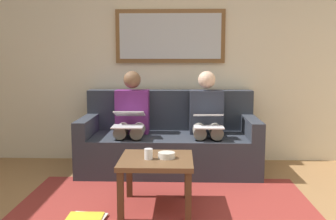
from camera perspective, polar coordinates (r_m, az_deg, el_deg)
name	(u,v)px	position (r m, az deg, el deg)	size (l,w,h in m)	color
wall_rear	(170,57)	(4.90, 0.35, 7.80)	(6.00, 0.12, 2.60)	beige
area_rug	(165,210)	(3.40, -0.49, -14.50)	(2.60, 1.80, 0.01)	maroon
couch	(169,142)	(4.53, 0.18, -4.79)	(1.99, 0.90, 0.90)	#2D333D
framed_mirror	(170,36)	(4.81, 0.32, 10.78)	(1.33, 0.05, 0.65)	brown
coffee_table	(156,166)	(3.33, -1.72, -8.18)	(0.62, 0.62, 0.45)	brown
cup	(148,154)	(3.27, -2.89, -6.47)	(0.07, 0.07, 0.09)	silver
bowl	(167,155)	(3.30, -0.21, -6.66)	(0.14, 0.14, 0.05)	beige
person_left	(207,118)	(4.41, 5.72, -1.24)	(0.38, 0.58, 1.14)	#2D3342
laptop_white	(208,120)	(4.16, 5.95, -1.53)	(0.31, 0.33, 0.14)	white
person_right	(131,118)	(4.44, -5.39, -1.18)	(0.38, 0.58, 1.14)	#66236B
laptop_silver	(129,119)	(4.20, -5.80, -1.36)	(0.33, 0.38, 0.17)	silver
magazine_stack	(85,218)	(3.28, -12.03, -15.23)	(0.32, 0.24, 0.03)	red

